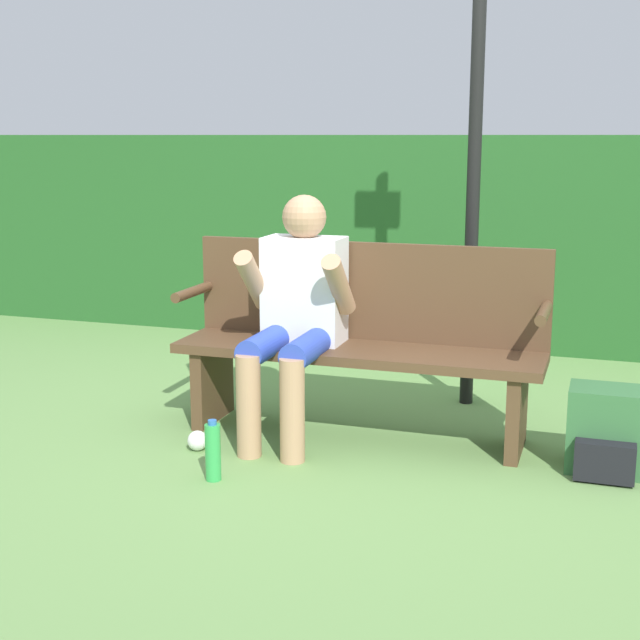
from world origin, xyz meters
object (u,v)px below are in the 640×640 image
at_px(person_seated, 296,307).
at_px(backpack, 606,433).
at_px(signpost, 475,140).
at_px(park_bench, 361,339).
at_px(water_bottle, 213,452).

relative_size(person_seated, backpack, 3.13).
distance_m(backpack, signpost, 1.63).
bearing_deg(park_bench, signpost, 56.67).
relative_size(water_bottle, signpost, 0.10).
xyz_separation_m(person_seated, signpost, (0.69, 0.77, 0.76)).
relative_size(backpack, signpost, 0.14).
bearing_deg(backpack, signpost, 131.76).
height_order(park_bench, person_seated, person_seated).
xyz_separation_m(park_bench, signpost, (0.41, 0.63, 0.93)).
distance_m(person_seated, signpost, 1.28).
height_order(person_seated, water_bottle, person_seated).
xyz_separation_m(park_bench, backpack, (1.14, -0.18, -0.29)).
bearing_deg(person_seated, water_bottle, -101.63).
bearing_deg(backpack, park_bench, 170.95).
bearing_deg(water_bottle, person_seated, 78.37).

